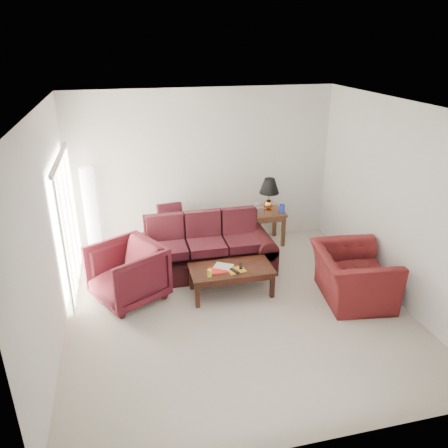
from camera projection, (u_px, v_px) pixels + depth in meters
name	position (u px, v px, depth m)	size (l,w,h in m)	color
floor	(237.00, 308.00, 6.65)	(5.00, 5.00, 0.00)	beige
blinds	(68.00, 225.00, 6.88)	(0.10, 2.00, 2.16)	silver
sofa	(205.00, 246.00, 7.54)	(2.37, 1.02, 0.97)	black
throw_pillow	(170.00, 215.00, 8.11)	(0.46, 0.13, 0.46)	black
end_table	(267.00, 227.00, 8.69)	(0.61, 0.61, 0.67)	#492319
table_lamp	(269.00, 195.00, 8.49)	(0.39, 0.39, 0.65)	#CF8040
clock	(260.00, 211.00, 8.36)	(0.15, 0.05, 0.15)	silver
blue_canister	(282.00, 209.00, 8.45)	(0.10, 0.10, 0.17)	#1930A7
picture_frame	(257.00, 204.00, 8.69)	(0.15, 0.02, 0.18)	silver
floor_lamp	(91.00, 214.00, 7.82)	(0.29, 0.29, 1.77)	white
armchair_left	(127.00, 273.00, 6.73)	(0.98, 1.01, 0.92)	#3F0E16
armchair_right	(352.00, 275.00, 6.77)	(1.25, 1.09, 0.81)	#491012
coffee_table	(231.00, 280.00, 6.98)	(1.31, 0.65, 0.46)	black
magazine_red	(218.00, 270.00, 6.80)	(0.28, 0.21, 0.02)	red
magazine_white	(223.00, 266.00, 6.91)	(0.29, 0.22, 0.02)	silver
magazine_orange	(236.00, 270.00, 6.80)	(0.27, 0.20, 0.02)	#C48217
remote_a	(235.00, 271.00, 6.75)	(0.05, 0.18, 0.02)	black
remote_b	(241.00, 266.00, 6.89)	(0.05, 0.18, 0.02)	black
yellow_glass	(209.00, 273.00, 6.62)	(0.07, 0.07, 0.12)	#CCDA30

